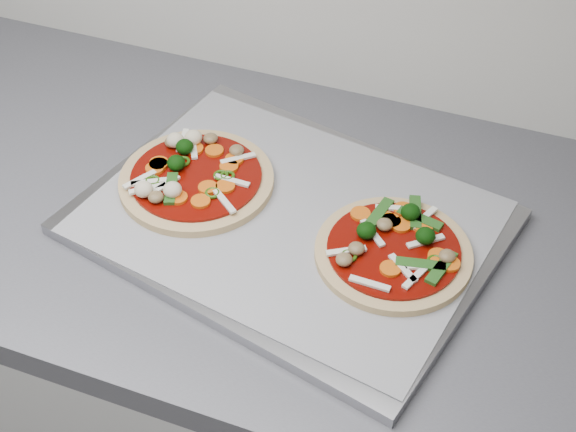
% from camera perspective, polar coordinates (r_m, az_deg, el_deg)
% --- Properties ---
extents(baking_tray, '(0.57, 0.47, 0.02)m').
position_cam_1_polar(baking_tray, '(1.01, 0.05, -0.41)').
color(baking_tray, '#98989D').
rests_on(baking_tray, countertop).
extents(parchment, '(0.53, 0.43, 0.00)m').
position_cam_1_polar(parchment, '(1.01, 0.05, -0.04)').
color(parchment, gray).
rests_on(parchment, baking_tray).
extents(pizza_left, '(0.23, 0.23, 0.03)m').
position_cam_1_polar(pizza_left, '(1.06, -6.71, 2.80)').
color(pizza_left, tan).
rests_on(pizza_left, parchment).
extents(pizza_right, '(0.26, 0.26, 0.03)m').
position_cam_1_polar(pizza_right, '(0.96, 7.59, -2.34)').
color(pizza_right, tan).
rests_on(pizza_right, parchment).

